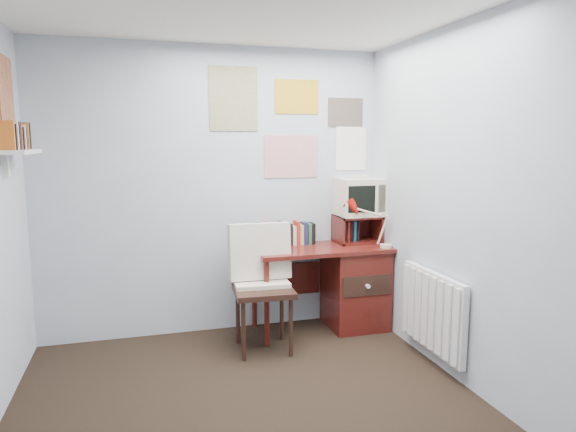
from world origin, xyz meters
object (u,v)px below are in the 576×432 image
Objects in this scene: desk_lamp at (386,226)px; wall_shelf at (18,152)px; radiator at (433,311)px; tv_riser at (357,229)px; crt_tv at (358,195)px; desk at (349,283)px; desk_chair at (263,291)px.

wall_shelf reaches higher than desk_lamp.
tv_riser is at bearing 99.28° from radiator.
crt_tv is at bearing 111.61° from desk_lamp.
crt_tv is (0.13, 0.13, 0.79)m from desk.
desk_lamp is (1.14, 0.13, 0.45)m from desk_chair.
wall_shelf is (-2.70, -0.51, 0.42)m from crt_tv.
desk_lamp is 0.92m from radiator.
tv_riser is at bearing -125.27° from crt_tv.
desk_lamp reaches higher than desk_chair.
crt_tv is at bearing 10.68° from wall_shelf.
wall_shelf is at bearing -169.68° from tv_riser.
wall_shelf is (-2.57, -0.38, 1.21)m from desk.
desk_lamp is 0.61× the size of wall_shelf.
radiator is (1.16, -0.62, -0.08)m from desk_chair.
desk is 3.06× the size of crt_tv.
radiator is at bearing -90.56° from desk_lamp.
wall_shelf is at bearing -173.87° from desk_chair.
tv_riser is 0.31m from crt_tv.
desk is 0.93m from desk_chair.
desk is at bearing 8.40° from wall_shelf.
crt_tv reaches higher than desk.
desk is at bearing -137.04° from tv_riser.
wall_shelf is (-2.84, -0.20, 0.67)m from desk_lamp.
tv_riser is at bearing 26.26° from desk_chair.
wall_shelf is (-1.70, -0.07, 1.12)m from desk_chair.
crt_tv is 1.32m from radiator.
wall_shelf is (-2.86, 0.55, 1.20)m from radiator.
radiator is (0.02, -0.75, -0.53)m from desk_lamp.
desk is 0.81m from crt_tv.
desk_lamp is at bearing -62.62° from tv_riser.
desk_lamp is 0.33m from tv_riser.
desk is at bearing -135.52° from crt_tv.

